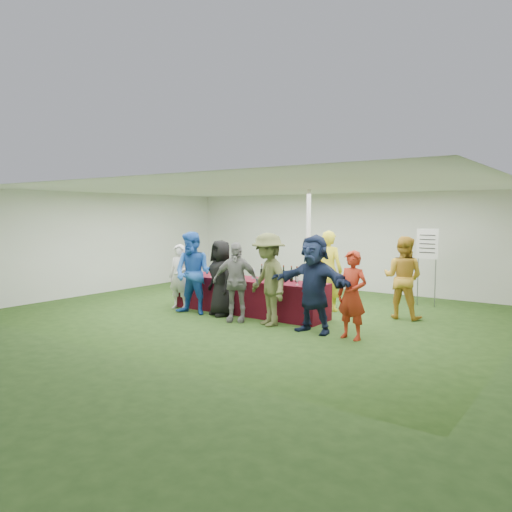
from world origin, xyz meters
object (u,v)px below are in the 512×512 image
Objects in this scene: staff_pourer at (328,271)px; customer_1 at (193,273)px; customer_3 at (236,282)px; customer_5 at (314,284)px; customer_2 at (221,278)px; dump_bucket at (310,282)px; customer_4 at (268,279)px; staff_back at (403,278)px; wine_list_sign at (427,250)px; customer_0 at (180,277)px; customer_6 at (352,295)px; serving_table at (248,296)px.

staff_pourer is 2.97m from customer_1.
customer_3 is 0.89× the size of customer_5.
dump_bucket is at bearing 33.72° from customer_2.
customer_4 is 1.00× the size of customer_5.
customer_5 is (-0.90, -2.12, 0.05)m from staff_back.
dump_bucket is 0.61m from customer_5.
customer_0 is (-4.44, -3.56, -0.59)m from wine_list_sign.
customer_3 is at bearing 0.09° from customer_2.
staff_back is (1.62, 0.16, -0.04)m from staff_pourer.
customer_3 is (-2.61, -2.22, -0.05)m from staff_back.
customer_4 is at bearing -140.93° from dump_bucket.
staff_pourer is 1.05× the size of staff_back.
customer_1 reaches higher than customer_3.
customer_3 is at bearing -169.96° from customer_6.
customer_4 reaches higher than customer_6.
customer_2 is 0.66m from customer_3.
staff_back reaches higher than customer_6.
customer_6 is at bearing 27.62° from customer_4.
customer_4 reaches higher than staff_pourer.
customer_0 is 0.91× the size of customer_2.
staff_pourer is 1.11× the size of customer_2.
customer_5 is at bearing -174.71° from customer_6.
customer_0 is 2.59m from customer_4.
customer_6 reaches higher than serving_table.
customer_4 reaches higher than dump_bucket.
wine_list_sign is at bearing 72.94° from customer_2.
customer_0 is at bearing -162.31° from serving_table.
dump_bucket is 3.54m from wine_list_sign.
customer_4 is at bearing 16.25° from customer_2.
customer_5 is at bearing 20.22° from customer_2.
dump_bucket is at bearing 3.69° from customer_1.
staff_back reaches higher than dump_bucket.
serving_table is at bearing 41.43° from staff_pourer.
wine_list_sign is 2.46m from staff_pourer.
staff_pourer is at bearing 72.94° from customer_2.
staff_pourer is at bearing 44.68° from serving_table.
customer_0 is at bearing -157.28° from customer_2.
wine_list_sign is (2.87, 3.06, 0.94)m from serving_table.
wine_list_sign is 4.25m from customer_4.
dump_bucket is 0.12× the size of customer_5.
customer_0 is at bearing -141.23° from wine_list_sign.
staff_pourer is 1.63m from staff_back.
customer_1 is at bearing -174.59° from customer_5.
customer_1 is 1.18m from customer_3.
customer_2 is (1.24, -0.04, 0.07)m from customer_0.
staff_back reaches higher than customer_3.
serving_table is 2.02× the size of staff_pourer.
customer_5 is at bearing -103.17° from wine_list_sign.
staff_back is 1.06× the size of customer_2.
serving_table is 1.86m from staff_pourer.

